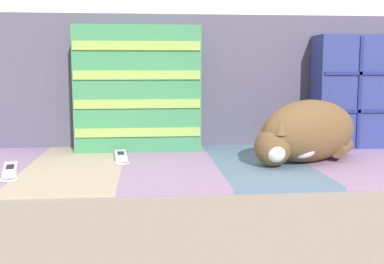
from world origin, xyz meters
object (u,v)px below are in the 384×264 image
at_px(throw_pillow_striped, 138,89).
at_px(sleeping_cat, 306,133).
at_px(game_remote_far, 121,156).
at_px(couch, 211,218).
at_px(throw_pillow_quilted, 370,91).
at_px(game_remote_near, 10,170).

xyz_separation_m(throw_pillow_striped, sleeping_cat, (0.52, -0.28, -0.13)).
xyz_separation_m(sleeping_cat, game_remote_far, (-0.58, 0.11, -0.08)).
relative_size(couch, game_remote_far, 9.68).
height_order(sleeping_cat, game_remote_far, sleeping_cat).
bearing_deg(throw_pillow_quilted, throw_pillow_striped, -179.97).
bearing_deg(throw_pillow_quilted, game_remote_far, -169.00).
bearing_deg(game_remote_near, game_remote_far, 32.42).
distance_m(couch, game_remote_far, 0.36).
distance_m(throw_pillow_quilted, game_remote_near, 1.28).
xyz_separation_m(throw_pillow_quilted, sleeping_cat, (-0.34, -0.29, -0.11)).
relative_size(throw_pillow_quilted, game_remote_far, 2.24).
height_order(couch, throw_pillow_quilted, throw_pillow_quilted).
relative_size(sleeping_cat, game_remote_far, 2.17).
xyz_separation_m(throw_pillow_striped, game_remote_near, (-0.35, -0.36, -0.21)).
bearing_deg(throw_pillow_quilted, couch, -160.95).
height_order(couch, sleeping_cat, sleeping_cat).
height_order(throw_pillow_quilted, game_remote_far, throw_pillow_quilted).
bearing_deg(sleeping_cat, couch, 165.85).
relative_size(couch, sleeping_cat, 4.47).
distance_m(throw_pillow_quilted, game_remote_far, 0.95).
xyz_separation_m(couch, throw_pillow_striped, (-0.24, 0.21, 0.41)).
bearing_deg(sleeping_cat, throw_pillow_quilted, 40.35).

